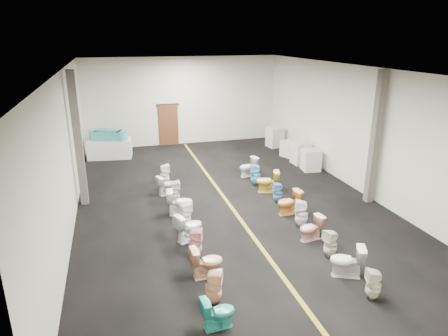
{
  "coord_description": "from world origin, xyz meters",
  "views": [
    {
      "loc": [
        -3.62,
        -12.49,
        5.52
      ],
      "look_at": [
        0.23,
        1.0,
        0.83
      ],
      "focal_mm": 32.0,
      "sensor_mm": 36.0,
      "label": 1
    }
  ],
  "objects": [
    {
      "name": "toilet_right_4",
      "position": [
        1.61,
        -2.65,
        0.43
      ],
      "size": [
        0.51,
        0.51,
        0.86
      ],
      "primitive_type": "imported",
      "rotation": [
        0.0,
        0.0,
        -1.96
      ],
      "color": "white",
      "rests_on": "floor"
    },
    {
      "name": "toilet_right_8",
      "position": [
        1.51,
        1.07,
        0.42
      ],
      "size": [
        0.46,
        0.45,
        0.84
      ],
      "primitive_type": "imported",
      "rotation": [
        0.0,
        0.0,
        -1.78
      ],
      "color": "#6EC3E8",
      "rests_on": "floor"
    },
    {
      "name": "toilet_left_8",
      "position": [
        -1.92,
        1.07,
        0.36
      ],
      "size": [
        0.8,
        0.62,
        0.72
      ],
      "primitive_type": "imported",
      "rotation": [
        0.0,
        0.0,
        1.91
      ],
      "color": "white",
      "rests_on": "floor"
    },
    {
      "name": "toilet_left_4",
      "position": [
        -1.81,
        -2.53,
        0.41
      ],
      "size": [
        0.92,
        0.74,
        0.82
      ],
      "primitive_type": "imported",
      "rotation": [
        0.0,
        0.0,
        1.97
      ],
      "color": "white",
      "rests_on": "floor"
    },
    {
      "name": "wall_front",
      "position": [
        0.0,
        -8.0,
        2.25
      ],
      "size": [
        10.0,
        0.0,
        10.0
      ],
      "primitive_type": "plane",
      "rotation": [
        -1.57,
        0.0,
        0.0
      ],
      "color": "beige",
      "rests_on": "ground"
    },
    {
      "name": "wall_left",
      "position": [
        -5.0,
        0.0,
        2.25
      ],
      "size": [
        0.0,
        16.0,
        16.0
      ],
      "primitive_type": "plane",
      "rotation": [
        1.57,
        0.0,
        1.57
      ],
      "color": "beige",
      "rests_on": "ground"
    },
    {
      "name": "aisle_stripe",
      "position": [
        0.0,
        0.0,
        0.0
      ],
      "size": [
        0.12,
        15.6,
        0.01
      ],
      "primitive_type": "cube",
      "color": "olive",
      "rests_on": "floor"
    },
    {
      "name": "toilet_right_3",
      "position": [
        1.51,
        -3.46,
        0.36
      ],
      "size": [
        0.76,
        0.5,
        0.72
      ],
      "primitive_type": "imported",
      "rotation": [
        0.0,
        0.0,
        -1.42
      ],
      "color": "#EAA9A0",
      "rests_on": "floor"
    },
    {
      "name": "back_door",
      "position": [
        -0.8,
        7.94,
        1.05
      ],
      "size": [
        1.0,
        0.1,
        2.1
      ],
      "primitive_type": "cube",
      "color": "#562D19",
      "rests_on": "floor"
    },
    {
      "name": "toilet_right_1",
      "position": [
        1.48,
        -5.31,
        0.4
      ],
      "size": [
        0.91,
        0.74,
        0.81
      ],
      "primitive_type": "imported",
      "rotation": [
        0.0,
        0.0,
        -2.0
      ],
      "color": "silver",
      "rests_on": "floor"
    },
    {
      "name": "toilet_left_0",
      "position": [
        -1.94,
        -6.19,
        0.35
      ],
      "size": [
        0.71,
        0.43,
        0.69
      ],
      "primitive_type": "imported",
      "rotation": [
        0.0,
        0.0,
        1.64
      ],
      "color": "#2AAEA2",
      "rests_on": "floor"
    },
    {
      "name": "toilet_left_1",
      "position": [
        -1.83,
        -5.42,
        0.4
      ],
      "size": [
        0.48,
        0.47,
        0.8
      ],
      "primitive_type": "imported",
      "rotation": [
        0.0,
        0.0,
        1.17
      ],
      "color": "#FCC493",
      "rests_on": "floor"
    },
    {
      "name": "floor",
      "position": [
        0.0,
        0.0,
        0.0
      ],
      "size": [
        16.0,
        16.0,
        0.0
      ],
      "primitive_type": "plane",
      "color": "black",
      "rests_on": "ground"
    },
    {
      "name": "door_frame",
      "position": [
        -0.8,
        7.95,
        2.12
      ],
      "size": [
        1.15,
        0.08,
        0.1
      ],
      "primitive_type": "cube",
      "color": "#331C11",
      "rests_on": "back_door"
    },
    {
      "name": "display_table",
      "position": [
        -3.83,
        6.38,
        0.44
      ],
      "size": [
        2.08,
        1.24,
        0.88
      ],
      "primitive_type": "cube",
      "rotation": [
        0.0,
        0.0,
        -0.13
      ],
      "color": "white",
      "rests_on": "floor"
    },
    {
      "name": "column_left",
      "position": [
        -4.75,
        1.0,
        2.25
      ],
      "size": [
        0.25,
        0.25,
        4.5
      ],
      "primitive_type": "cube",
      "color": "#59544C",
      "rests_on": "floor"
    },
    {
      "name": "appliance_crate_c",
      "position": [
        4.4,
        4.25,
        0.38
      ],
      "size": [
        0.87,
        0.87,
        0.75
      ],
      "primitive_type": "cube",
      "rotation": [
        0.0,
        0.0,
        0.4
      ],
      "color": "silver",
      "rests_on": "floor"
    },
    {
      "name": "wall_right",
      "position": [
        5.0,
        0.0,
        2.25
      ],
      "size": [
        0.0,
        16.0,
        16.0
      ],
      "primitive_type": "plane",
      "rotation": [
        1.57,
        0.0,
        -1.57
      ],
      "color": "beige",
      "rests_on": "ground"
    },
    {
      "name": "wall_back",
      "position": [
        0.0,
        8.0,
        2.25
      ],
      "size": [
        10.0,
        0.0,
        10.0
      ],
      "primitive_type": "plane",
      "rotation": [
        1.57,
        0.0,
        0.0
      ],
      "color": "beige",
      "rests_on": "ground"
    },
    {
      "name": "bathtub",
      "position": [
        -3.83,
        6.38,
        1.07
      ],
      "size": [
        1.77,
        1.13,
        0.55
      ],
      "rotation": [
        0.0,
        0.0,
        -0.4
      ],
      "color": "teal",
      "rests_on": "display_table"
    },
    {
      "name": "appliance_crate_b",
      "position": [
        4.4,
        3.06,
        0.49
      ],
      "size": [
        0.75,
        0.75,
        0.99
      ],
      "primitive_type": "cube",
      "rotation": [
        0.0,
        0.0,
        0.05
      ],
      "color": "silver",
      "rests_on": "floor"
    },
    {
      "name": "toilet_left_5",
      "position": [
        -1.76,
        -1.69,
        0.4
      ],
      "size": [
        0.45,
        0.44,
        0.79
      ],
      "primitive_type": "imported",
      "rotation": [
        0.0,
        0.0,
        1.85
      ],
      "color": "white",
      "rests_on": "floor"
    },
    {
      "name": "toilet_left_9",
      "position": [
        -1.86,
        2.02,
        0.42
      ],
      "size": [
        0.39,
        0.38,
        0.84
      ],
      "primitive_type": "imported",
      "rotation": [
        0.0,
        0.0,
        1.57
      ],
      "color": "white",
      "rests_on": "floor"
    },
    {
      "name": "toilet_right_5",
      "position": [
        1.64,
        -1.71,
        0.4
      ],
      "size": [
        0.82,
        0.51,
        0.8
      ],
      "primitive_type": "imported",
      "rotation": [
        0.0,
        0.0,
        -1.49
      ],
      "color": "#EB9A41",
      "rests_on": "floor"
    },
    {
      "name": "toilet_left_7",
      "position": [
        -1.77,
        0.22,
        0.39
      ],
      "size": [
        0.37,
        0.36,
        0.79
      ],
      "primitive_type": "imported",
      "rotation": [
        0.0,
        0.0,
        1.55
      ],
      "color": "white",
      "rests_on": "floor"
    },
    {
      "name": "column_right",
      "position": [
        4.75,
        -1.5,
        2.25
      ],
      "size": [
        0.25,
        0.25,
        4.5
      ],
      "primitive_type": "cube",
      "color": "#59544C",
      "rests_on": "floor"
    },
    {
      "name": "toilet_right_6",
      "position": [
        1.66,
        -0.76,
        0.37
      ],
      "size": [
        0.38,
        0.37,
        0.73
      ],
      "primitive_type": "imported",
      "rotation": [
        0.0,
        0.0,
        -1.71
      ],
      "color": "#629AD3",
      "rests_on": "floor"
    },
    {
      "name": "ceiling",
      "position": [
        0.0,
        0.0,
        4.5
      ],
      "size": [
        16.0,
        16.0,
        0.0
      ],
      "primitive_type": "plane",
      "rotation": [
        3.14,
        0.0,
        0.0
      ],
      "color": "black",
      "rests_on": "ground"
    },
    {
      "name": "toilet_right_7",
      "position": [
        1.68,
        0.25,
        0.42
      ],
      "size": [
        0.92,
        0.7,
        0.84
      ],
      "primitive_type": "imported",
      "rotation": [
        0.0,
        0.0,
        -1.89
      ],
      "color": "yellow",
      "rests_on": "floor"
    },
    {
      "name": "toilet_left_6",
      "position": [
        -1.76,
        -0.78,
        0.42
      ],
      "size": [
        0.9,
        0.61,
        0.84
      ],
      "primitive_type": "imported",
      "rotation": [
        0.0,
        0.0,
        1.38
      ],
      "color": "white",
      "rests_on": "floor"
    },
    {
      "name": "toilet_right_9",
      "position": [
        1.58,
        2.11,
        0.39
      ],
      "size": [
        0.86,
        0.62,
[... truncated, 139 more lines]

